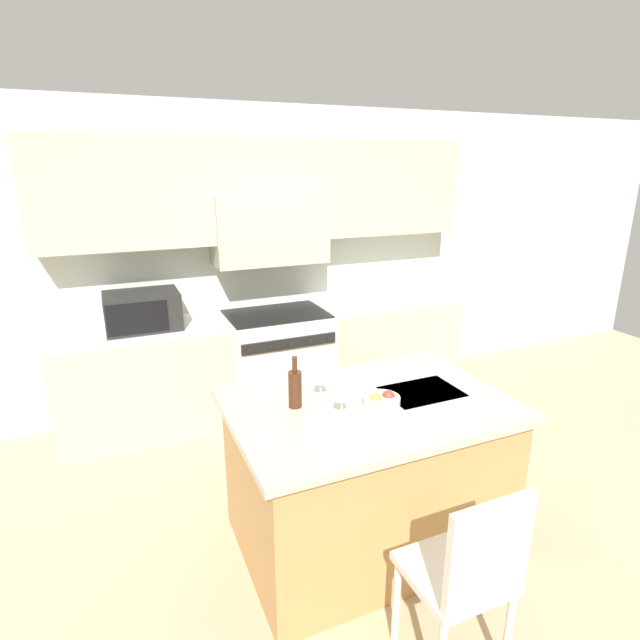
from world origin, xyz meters
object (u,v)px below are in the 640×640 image
object	(u,v)px
range_stove	(278,361)
wine_glass_far	(321,374)
wine_glass_near	(342,390)
fruit_bowl	(382,400)
island_chair	(468,572)
microwave	(142,311)
wine_bottle	(295,388)

from	to	relation	value
range_stove	wine_glass_far	distance (m)	1.85
range_stove	wine_glass_near	world-z (taller)	wine_glass_near
wine_glass_far	fruit_bowl	world-z (taller)	wine_glass_far
wine_glass_far	island_chair	bearing A→B (deg)	-78.94
island_chair	wine_glass_far	xyz separation A→B (m)	(-0.21, 1.07, 0.51)
wine_glass_near	wine_glass_far	bearing A→B (deg)	93.73
microwave	wine_bottle	xyz separation A→B (m)	(0.64, -1.78, -0.04)
microwave	wine_bottle	size ratio (longest dim) A/B	1.96
wine_bottle	wine_glass_far	world-z (taller)	wine_bottle
microwave	fruit_bowl	size ratio (longest dim) A/B	2.81
microwave	island_chair	world-z (taller)	microwave
range_stove	microwave	distance (m)	1.28
range_stove	island_chair	distance (m)	2.79
wine_bottle	wine_glass_near	size ratio (longest dim) A/B	1.33
microwave	fruit_bowl	xyz separation A→B (m)	(1.08, -1.96, -0.12)
range_stove	wine_glass_near	size ratio (longest dim) A/B	4.17
island_chair	wine_glass_far	world-z (taller)	wine_glass_far
range_stove	island_chair	world-z (taller)	island_chair
wine_bottle	fruit_bowl	bearing A→B (deg)	-22.24
island_chair	fruit_bowl	bearing A→B (deg)	85.97
wine_glass_near	microwave	bearing A→B (deg)	112.74
range_stove	wine_bottle	xyz separation A→B (m)	(-0.48, -1.76, 0.57)
range_stove	microwave	bearing A→B (deg)	179.05
island_chair	wine_glass_near	bearing A→B (deg)	103.13
range_stove	fruit_bowl	bearing A→B (deg)	-91.27
wine_glass_far	fruit_bowl	xyz separation A→B (m)	(0.27, -0.22, -0.12)
microwave	wine_glass_near	world-z (taller)	microwave
wine_bottle	range_stove	bearing A→B (deg)	74.66
island_chair	range_stove	bearing A→B (deg)	87.89
island_chair	wine_bottle	world-z (taller)	wine_bottle
range_stove	fruit_bowl	size ratio (longest dim) A/B	4.49
island_chair	wine_bottle	bearing A→B (deg)	110.29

